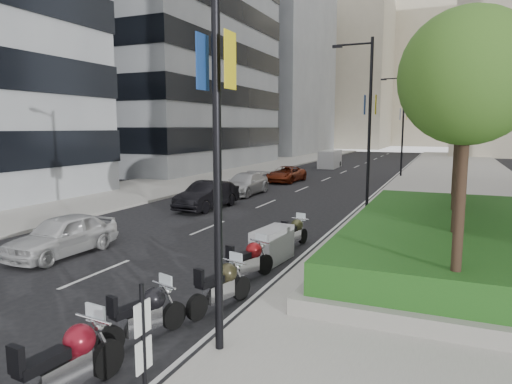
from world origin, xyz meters
The scene contains 29 objects.
ground centered at (0.00, 0.00, 0.00)m, with size 160.00×160.00×0.00m, color black.
sidewalk_right centered at (9.00, 30.00, 0.07)m, with size 10.00×100.00×0.15m, color #9E9B93.
sidewalk_left centered at (-12.00, 30.00, 0.07)m, with size 8.00×100.00×0.15m, color #9E9B93.
lane_edge centered at (3.70, 30.00, 0.01)m, with size 0.12×100.00×0.01m, color silver.
lane_centre centered at (-1.50, 30.00, 0.01)m, with size 0.12×100.00×0.01m, color silver.
building_grey_far centered at (-24.00, 70.00, 15.00)m, with size 22.00×26.00×30.00m, color gray.
building_cream_left centered at (-18.00, 100.00, 17.00)m, with size 26.00×24.00×34.00m, color #B7AD93.
building_cream_centre centered at (2.00, 120.00, 19.00)m, with size 30.00×24.00×38.00m, color #B7AD93.
planter centered at (10.00, 10.00, 0.35)m, with size 10.00×14.00×0.40m, color gray.
hedge centered at (10.00, 10.00, 0.95)m, with size 9.40×13.40×0.80m, color #17501A.
tree_0 centered at (8.50, 4.00, 5.42)m, with size 2.80×2.80×6.30m.
tree_1 centered at (8.50, 8.00, 5.42)m, with size 2.80×2.80×6.30m.
tree_2 centered at (8.50, 12.00, 5.42)m, with size 2.80×2.80×6.30m.
tree_3 centered at (8.50, 16.00, 5.42)m, with size 2.80×2.80×6.30m.
lamp_post_0 centered at (4.14, 1.00, 5.07)m, with size 2.34×0.45×9.00m.
lamp_post_1 centered at (4.14, 18.00, 5.07)m, with size 2.34×0.45×9.00m.
lamp_post_2 centered at (4.14, 36.00, 5.07)m, with size 2.34×0.45×9.00m.
parking_sign centered at (4.80, -2.00, 1.46)m, with size 0.06×0.32×2.50m.
motorcycle_1 centered at (2.75, -1.31, 0.65)m, with size 0.82×2.45×1.22m.
motorcycle_2 centered at (2.61, 0.92, 0.59)m, with size 0.89×2.16×1.10m.
motorcycle_3 centered at (3.27, 3.07, 0.59)m, with size 0.84×2.18×1.11m.
motorcycle_4 centered at (3.04, 5.22, 0.59)m, with size 0.93×2.15×1.11m.
motorcycle_5 centered at (3.01, 7.23, 0.57)m, with size 0.95×1.97×1.13m.
motorcycle_6 centered at (3.09, 9.27, 0.56)m, with size 0.70×2.08×1.04m.
car_a centered at (-4.04, 5.18, 0.71)m, with size 1.68×4.17×1.42m, color silver.
car_b centered at (-3.87, 15.20, 0.75)m, with size 1.59×4.56×1.50m, color black.
car_c centered at (-4.24, 21.01, 0.71)m, with size 1.98×4.87×1.41m, color silver.
car_d centered at (-4.03, 28.75, 0.64)m, with size 2.12×4.59×1.28m, color maroon.
delivery_van centered at (-3.98, 43.18, 0.90)m, with size 1.86×4.62×1.92m.
Camera 1 is at (8.24, -6.45, 4.42)m, focal length 32.00 mm.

